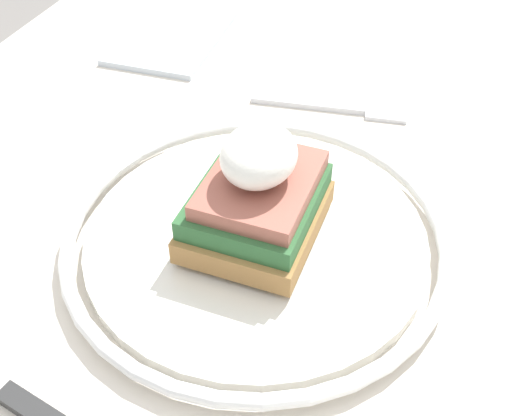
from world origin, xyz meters
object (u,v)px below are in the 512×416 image
object	(u,v)px
fork	(338,108)
napkin	(172,37)
sandwich	(258,195)
plate	(256,237)

from	to	relation	value
fork	napkin	bearing A→B (deg)	-108.24
sandwich	fork	distance (m)	0.18
napkin	fork	bearing A→B (deg)	71.76
sandwich	napkin	bearing A→B (deg)	-142.48
fork	napkin	xyz separation A→B (m)	(-0.06, -0.20, 0.00)
plate	napkin	bearing A→B (deg)	-142.76
sandwich	napkin	size ratio (longest dim) A/B	0.68
plate	napkin	world-z (taller)	plate
sandwich	fork	bearing A→B (deg)	177.39
plate	fork	xyz separation A→B (m)	(-0.18, 0.01, -0.01)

